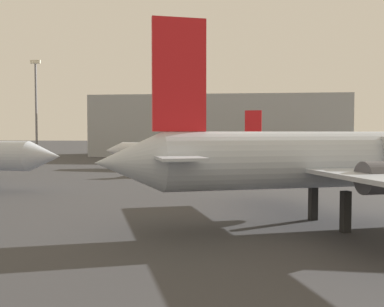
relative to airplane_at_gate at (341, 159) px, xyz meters
The scene contains 4 objects.
airplane_at_gate is the anchor object (origin of this frame).
airplane_far_left 46.50m from the airplane_at_gate, 109.56° to the left, with size 29.86×24.13×9.60m.
light_mast_left 91.21m from the airplane_at_gate, 127.59° to the left, with size 2.40×0.50×23.02m.
terminal_building 89.31m from the airplane_at_gate, 98.55° to the left, with size 63.44×21.13×15.27m, color #999EA3.
Camera 1 is at (0.73, -6.59, 6.23)m, focal length 42.85 mm.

